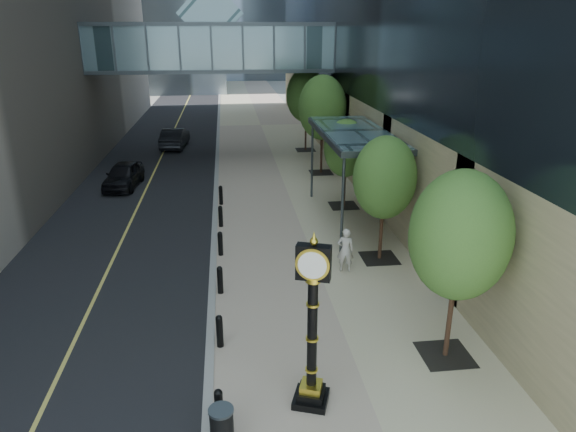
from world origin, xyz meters
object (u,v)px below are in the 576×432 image
Objects in this scene: pedestrian at (345,250)px; car_near at (124,175)px; street_clock at (312,336)px; trash_bin at (222,428)px; car_far at (175,138)px.

car_near is (-10.27, 12.40, -0.19)m from pedestrian.
street_clock is 7.51m from pedestrian.
trash_bin is 21.33m from car_near.
car_near is 10.49m from car_far.
pedestrian is at bearing 60.53° from trash_bin.
trash_bin is at bearing -69.17° from car_near.
street_clock reaches higher than car_far.
car_near is at bearing -40.30° from pedestrian.
car_far reaches higher than car_near.
car_far is at bearing -60.01° from pedestrian.
street_clock reaches higher than trash_bin.
car_near is 0.91× the size of car_far.
car_near reaches higher than trash_bin.
street_clock is 2.55× the size of pedestrian.
trash_bin is 31.06m from car_far.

